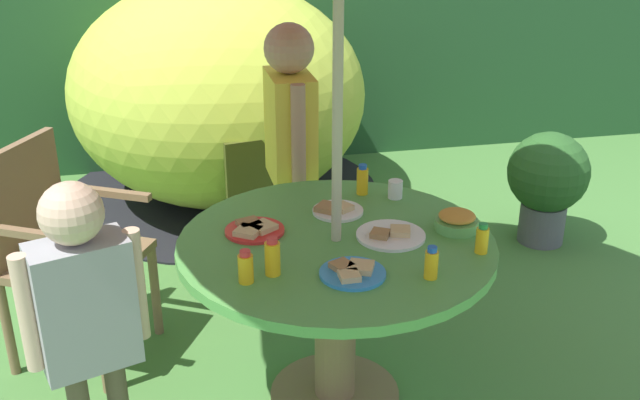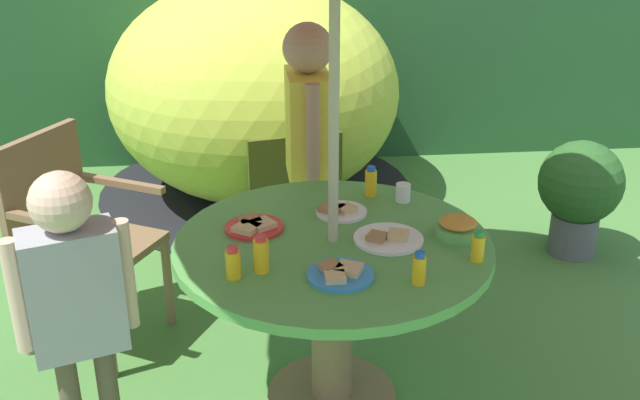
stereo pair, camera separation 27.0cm
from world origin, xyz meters
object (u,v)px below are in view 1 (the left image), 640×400
(plate_near_right, at_px, (391,235))
(potted_plant, at_px, (547,179))
(plate_mid_left, at_px, (254,229))
(juice_bottle_far_right, at_px, (362,180))
(cup_near, at_px, (395,189))
(juice_bottle_mid_right, at_px, (246,268))
(garden_table, at_px, (336,280))
(plate_center_front, at_px, (336,210))
(snack_bowl, at_px, (457,221))
(juice_bottle_near_left, at_px, (272,257))
(child_in_grey_shirt, at_px, (85,305))
(wooden_chair, at_px, (56,241))
(child_in_yellow_shirt, at_px, (290,128))
(juice_bottle_far_left, at_px, (482,239))
(juice_bottle_front_edge, at_px, (431,263))
(plate_center_back, at_px, (352,272))
(dome_tent, at_px, (217,92))

(plate_near_right, bearing_deg, potted_plant, 42.02)
(plate_mid_left, relative_size, juice_bottle_far_right, 1.71)
(cup_near, bearing_deg, juice_bottle_mid_right, -140.39)
(garden_table, distance_m, plate_center_front, 0.29)
(garden_table, bearing_deg, potted_plant, 37.37)
(snack_bowl, xyz_separation_m, juice_bottle_far_right, (-0.25, 0.40, 0.03))
(plate_center_front, height_order, cup_near, cup_near)
(juice_bottle_near_left, distance_m, juice_bottle_far_right, 0.75)
(child_in_grey_shirt, height_order, juice_bottle_far_right, child_in_grey_shirt)
(potted_plant, bearing_deg, juice_bottle_near_left, -142.55)
(wooden_chair, distance_m, juice_bottle_far_right, 1.27)
(child_in_yellow_shirt, xyz_separation_m, juice_bottle_far_left, (0.48, -1.07, -0.09))
(potted_plant, distance_m, juice_bottle_mid_right, 2.27)
(wooden_chair, relative_size, juice_bottle_front_edge, 8.22)
(potted_plant, height_order, child_in_grey_shirt, child_in_grey_shirt)
(plate_mid_left, bearing_deg, plate_center_back, -54.37)
(wooden_chair, bearing_deg, garden_table, -90.00)
(juice_bottle_far_right, xyz_separation_m, cup_near, (0.12, -0.07, -0.02))
(garden_table, relative_size, child_in_grey_shirt, 1.04)
(juice_bottle_mid_right, bearing_deg, plate_mid_left, 78.73)
(snack_bowl, relative_size, juice_bottle_far_right, 1.25)
(plate_near_right, relative_size, juice_bottle_near_left, 1.90)
(plate_center_front, height_order, juice_bottle_far_right, juice_bottle_far_right)
(dome_tent, distance_m, juice_bottle_front_edge, 2.56)
(wooden_chair, distance_m, plate_near_right, 1.38)
(garden_table, distance_m, juice_bottle_front_edge, 0.46)
(garden_table, height_order, juice_bottle_mid_right, juice_bottle_mid_right)
(plate_center_front, bearing_deg, plate_mid_left, -162.07)
(garden_table, distance_m, wooden_chair, 1.18)
(juice_bottle_far_right, relative_size, cup_near, 1.72)
(plate_center_back, xyz_separation_m, plate_near_right, (0.20, 0.24, -0.00))
(juice_bottle_front_edge, distance_m, cup_near, 0.65)
(juice_bottle_mid_right, bearing_deg, juice_bottle_front_edge, -9.30)
(child_in_yellow_shirt, distance_m, snack_bowl, 1.00)
(garden_table, distance_m, child_in_yellow_shirt, 0.92)
(plate_center_back, height_order, plate_near_right, same)
(garden_table, xyz_separation_m, child_in_grey_shirt, (-0.84, -0.29, 0.17))
(snack_bowl, relative_size, juice_bottle_far_left, 1.45)
(juice_bottle_far_right, bearing_deg, juice_bottle_far_left, -65.31)
(garden_table, distance_m, juice_bottle_far_left, 0.55)
(dome_tent, xyz_separation_m, juice_bottle_mid_right, (-0.10, -2.41, 0.08))
(garden_table, relative_size, juice_bottle_front_edge, 10.16)
(snack_bowl, relative_size, cup_near, 2.15)
(juice_bottle_near_left, relative_size, juice_bottle_front_edge, 1.17)
(garden_table, bearing_deg, child_in_yellow_shirt, 90.93)
(juice_bottle_far_left, bearing_deg, plate_center_back, -172.41)
(plate_mid_left, height_order, juice_bottle_far_right, juice_bottle_far_right)
(child_in_grey_shirt, distance_m, plate_near_right, 1.08)
(plate_center_back, distance_m, cup_near, 0.67)
(plate_center_back, relative_size, plate_near_right, 0.87)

